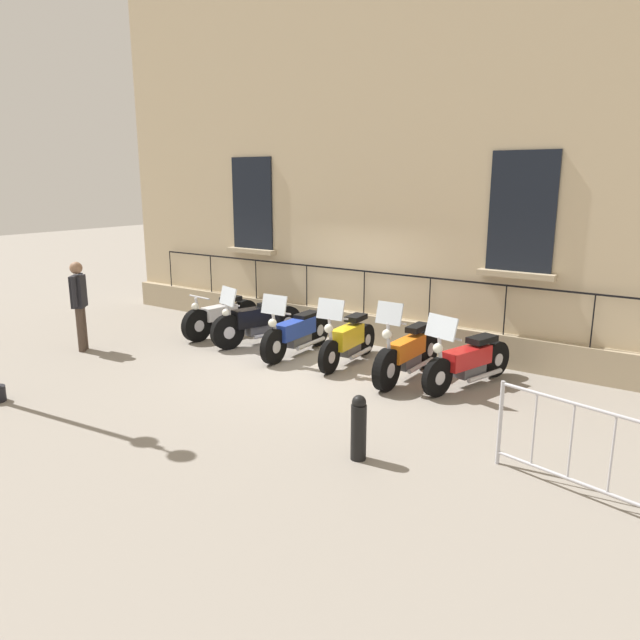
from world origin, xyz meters
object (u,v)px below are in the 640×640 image
Objects in this scene: motorcycle_yellow at (348,341)px; motorcycle_red at (468,361)px; motorcycle_blue at (296,333)px; motorcycle_white at (221,317)px; bollard at (359,427)px; pedestrian_standing at (79,300)px; crowd_barrier at (591,450)px; motorcycle_orange at (407,354)px; motorcycle_black at (257,322)px.

motorcycle_red is at bearing 92.05° from motorcycle_yellow.
motorcycle_blue is 1.14m from motorcycle_yellow.
motorcycle_white is 0.96× the size of motorcycle_red.
pedestrian_standing reaches higher than bollard.
pedestrian_standing is (2.19, -3.68, 0.58)m from motorcycle_blue.
crowd_barrier is 2.59× the size of bollard.
motorcycle_orange reaches higher than motorcycle_blue.
crowd_barrier is (2.66, 2.37, 0.13)m from motorcycle_red.
bollard is at bearing 15.83° from motorcycle_orange.
motorcycle_red is at bearing 92.29° from motorcycle_blue.
motorcycle_black reaches higher than bollard.
bollard is at bearing 34.01° from motorcycle_yellow.
motorcycle_black is 1.03× the size of motorcycle_yellow.
motorcycle_blue is at bearing 120.80° from pedestrian_standing.
pedestrian_standing is (2.36, -2.54, 0.56)m from motorcycle_black.
crowd_barrier is 2.57m from bollard.
pedestrian_standing is (-0.93, -6.97, 0.60)m from bollard.
motorcycle_white is at bearing -95.81° from motorcycle_blue.
motorcycle_yellow is at bearing 115.01° from pedestrian_standing.
motorcycle_orange reaches higher than bollard.
motorcycle_red is at bearing -138.36° from crowd_barrier.
motorcycle_yellow is at bearing 87.25° from motorcycle_black.
motorcycle_yellow is 1.12× the size of pedestrian_standing.
motorcycle_blue reaches higher than motorcycle_black.
pedestrian_standing is (2.33, -7.09, 0.58)m from motorcycle_red.
motorcycle_white is 0.93× the size of motorcycle_orange.
crowd_barrier is 1.20× the size of pedestrian_standing.
motorcycle_blue reaches higher than bollard.
motorcycle_orange is (0.23, 3.56, -0.02)m from motorcycle_black.
crowd_barrier is (2.69, 6.92, 0.11)m from motorcycle_black.
motorcycle_black is at bearing -126.66° from bollard.
motorcycle_black is at bearing 132.82° from pedestrian_standing.
motorcycle_yellow is 5.35m from pedestrian_standing.
pedestrian_standing reaches higher than motorcycle_yellow.
motorcycle_orange is at bearing 88.43° from motorcycle_blue.
motorcycle_white is at bearing -121.37° from bollard.
motorcycle_white is at bearing 148.68° from pedestrian_standing.
motorcycle_yellow is 0.93× the size of crowd_barrier.
bollard is at bearing 46.45° from motorcycle_blue.
motorcycle_blue is 6.31m from crowd_barrier.
motorcycle_red reaches higher than bollard.
motorcycle_orange reaches higher than motorcycle_white.
motorcycle_red is 1.18× the size of pedestrian_standing.
crowd_barrier is at bearing 87.97° from pedestrian_standing.
motorcycle_white is 3.35m from motorcycle_yellow.
crowd_barrier is 9.48m from pedestrian_standing.
motorcycle_black is at bearing -90.35° from motorcycle_red.
crowd_barrier is at bearing 66.38° from motorcycle_blue.
motorcycle_yellow is (0.17, 3.35, 0.04)m from motorcycle_white.
motorcycle_yellow is at bearing -95.43° from motorcycle_orange.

